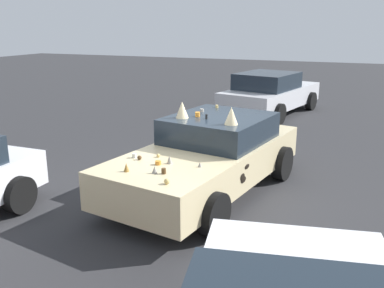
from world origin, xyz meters
The scene contains 3 objects.
ground_plane centered at (0.00, 0.00, 0.00)m, with size 60.00×60.00×0.00m, color #2D2D30.
art_car_decorated centered at (0.09, -0.02, 0.70)m, with size 4.74×2.64×1.67m.
parked_sedan_near_right centered at (7.57, 0.46, 0.72)m, with size 4.77×2.81×1.44m.
Camera 1 is at (-6.88, -2.50, 3.01)m, focal length 39.60 mm.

